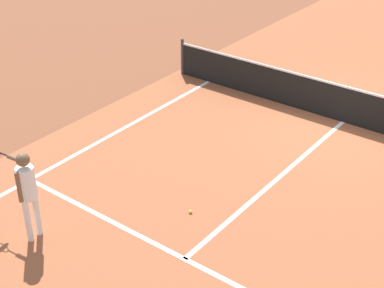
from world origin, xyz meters
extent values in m
plane|color=brown|center=(0.00, 0.00, 0.00)|extent=(60.00, 60.00, 0.00)
cube|color=#9E5433|center=(0.00, 0.00, 0.00)|extent=(10.62, 24.40, 0.00)
cube|color=white|center=(-4.11, -5.95, 0.00)|extent=(0.10, 11.89, 0.01)
cube|color=white|center=(0.00, -6.40, 0.00)|extent=(8.22, 0.10, 0.01)
cube|color=white|center=(0.00, -3.20, 0.00)|extent=(0.10, 6.40, 0.01)
cylinder|color=#33383D|center=(-5.06, 0.00, 0.54)|extent=(0.09, 0.09, 1.07)
cube|color=black|center=(0.00, 0.00, 0.46)|extent=(10.12, 0.02, 0.91)
cube|color=white|center=(0.00, 0.00, 0.94)|extent=(10.12, 0.03, 0.05)
cylinder|color=white|center=(-2.51, -7.67, 0.43)|extent=(0.11, 0.11, 0.87)
cylinder|color=white|center=(-2.53, -7.45, 0.43)|extent=(0.11, 0.11, 0.87)
cylinder|color=white|center=(-2.52, -7.56, 1.17)|extent=(0.32, 0.32, 0.61)
sphere|color=brown|center=(-2.52, -7.56, 1.64)|extent=(0.24, 0.24, 0.24)
cylinder|color=brown|center=(-2.51, -7.73, 1.18)|extent=(0.08, 0.08, 0.59)
cylinder|color=brown|center=(-2.83, -7.41, 1.43)|extent=(0.60, 0.12, 0.08)
cylinder|color=black|center=(-3.23, -7.44, 1.43)|extent=(0.22, 0.04, 0.03)
sphere|color=#CCE033|center=(-0.73, -5.29, 0.03)|extent=(0.07, 0.07, 0.07)
camera|label=1|loc=(4.77, -12.46, 6.70)|focal=54.48mm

